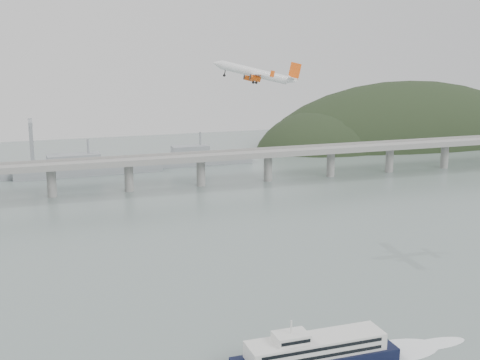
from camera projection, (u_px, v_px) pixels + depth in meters
name	position (u px, v px, depth m)	size (l,w,h in m)	color
ground	(284.00, 296.00, 256.25)	(900.00, 900.00, 0.00)	slate
bridge	(171.00, 163.00, 437.18)	(800.00, 22.00, 23.90)	gray
headland	(418.00, 158.00, 656.19)	(365.00, 155.00, 156.00)	black
ferry	(316.00, 352.00, 200.75)	(87.62, 15.60, 16.55)	black
airliner	(257.00, 73.00, 299.24)	(43.56, 39.50, 13.37)	white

